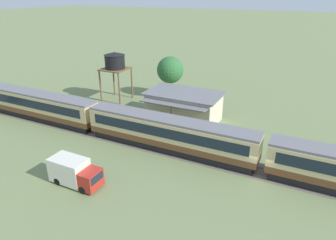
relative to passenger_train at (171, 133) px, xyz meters
name	(u,v)px	position (x,y,z in m)	size (l,w,h in m)	color
ground_plane	(260,176)	(11.02, -0.90, -2.35)	(600.00, 600.00, 0.00)	#707F51
passenger_train	(171,133)	(0.00, 0.00, 0.00)	(67.34, 3.00, 4.23)	brown
railway_track	(172,150)	(0.21, 0.00, -2.34)	(140.18, 3.60, 0.04)	#665B51
station_building	(184,106)	(-2.32, 9.26, -0.10)	(11.03, 8.09, 4.44)	beige
water_tower	(115,62)	(-16.99, 12.71, 4.50)	(4.51, 4.51, 8.57)	brown
delivery_truck_red	(74,172)	(-5.71, -10.65, -0.97)	(5.47, 2.27, 2.73)	#B2281E
yard_tree_2	(170,70)	(-8.89, 18.08, 2.77)	(4.81, 4.81, 7.54)	brown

